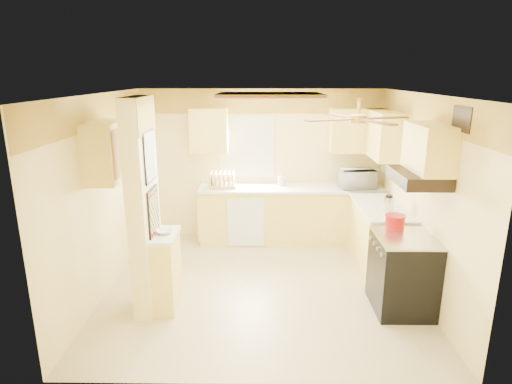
{
  "coord_description": "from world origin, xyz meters",
  "views": [
    {
      "loc": [
        -0.0,
        -5.19,
        2.73
      ],
      "look_at": [
        -0.07,
        0.35,
        1.2
      ],
      "focal_mm": 30.0,
      "sensor_mm": 36.0,
      "label": 1
    }
  ],
  "objects_px": {
    "microwave": "(357,179)",
    "kettle": "(389,203)",
    "bowl": "(165,232)",
    "dutch_oven": "(395,221)",
    "stove": "(402,273)"
  },
  "relations": [
    {
      "from": "bowl",
      "to": "dutch_oven",
      "type": "bearing_deg",
      "value": 5.95
    },
    {
      "from": "microwave",
      "to": "bowl",
      "type": "bearing_deg",
      "value": 31.93
    },
    {
      "from": "microwave",
      "to": "kettle",
      "type": "height_order",
      "value": "microwave"
    },
    {
      "from": "stove",
      "to": "microwave",
      "type": "distance_m",
      "value": 2.21
    },
    {
      "from": "microwave",
      "to": "stove",
      "type": "bearing_deg",
      "value": 86.89
    },
    {
      "from": "kettle",
      "to": "microwave",
      "type": "bearing_deg",
      "value": 98.0
    },
    {
      "from": "stove",
      "to": "kettle",
      "type": "xyz_separation_m",
      "value": [
        0.05,
        0.92,
        0.58
      ]
    },
    {
      "from": "stove",
      "to": "bowl",
      "type": "bearing_deg",
      "value": 179.87
    },
    {
      "from": "bowl",
      "to": "kettle",
      "type": "xyz_separation_m",
      "value": [
        2.85,
        0.91,
        0.08
      ]
    },
    {
      "from": "microwave",
      "to": "dutch_oven",
      "type": "relative_size",
      "value": 2.2
    },
    {
      "from": "stove",
      "to": "dutch_oven",
      "type": "xyz_separation_m",
      "value": [
        -0.05,
        0.29,
        0.54
      ]
    },
    {
      "from": "stove",
      "to": "bowl",
      "type": "height_order",
      "value": "bowl"
    },
    {
      "from": "microwave",
      "to": "dutch_oven",
      "type": "height_order",
      "value": "microwave"
    },
    {
      "from": "kettle",
      "to": "bowl",
      "type": "bearing_deg",
      "value": -162.29
    },
    {
      "from": "stove",
      "to": "microwave",
      "type": "xyz_separation_m",
      "value": [
        -0.12,
        2.11,
        0.63
      ]
    }
  ]
}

